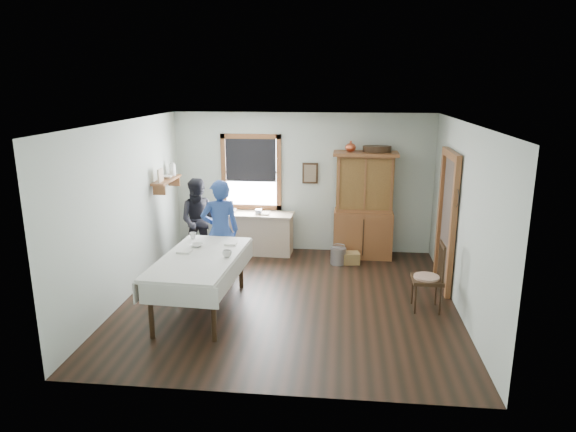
{
  "coord_description": "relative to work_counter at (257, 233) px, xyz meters",
  "views": [
    {
      "loc": [
        0.75,
        -7.29,
        3.24
      ],
      "look_at": [
        -0.05,
        0.3,
        1.25
      ],
      "focal_mm": 32.0,
      "sensor_mm": 36.0,
      "label": 1
    }
  ],
  "objects": [
    {
      "name": "work_counter",
      "position": [
        0.0,
        0.0,
        0.0
      ],
      "size": [
        1.42,
        0.59,
        0.8
      ],
      "primitive_type": "cube",
      "rotation": [
        0.0,
        0.0,
        -0.04
      ],
      "color": "tan",
      "rests_on": "room"
    },
    {
      "name": "table_bowl",
      "position": [
        -0.55,
        -2.24,
        0.45
      ],
      "size": [
        0.21,
        0.21,
        0.05
      ],
      "primitive_type": "imported",
      "rotation": [
        0.0,
        0.0,
        0.02
      ],
      "color": "silver",
      "rests_on": "dining_table"
    },
    {
      "name": "shelf_bowl",
      "position": [
        -1.52,
        -0.62,
        1.2
      ],
      "size": [
        0.22,
        0.22,
        0.05
      ],
      "primitive_type": "imported",
      "color": "silver",
      "rests_on": "wall_shelf"
    },
    {
      "name": "dining_table",
      "position": [
        -0.39,
        -2.67,
        0.01
      ],
      "size": [
        1.21,
        2.13,
        0.83
      ],
      "primitive_type": "cube",
      "rotation": [
        0.0,
        0.0,
        -0.06
      ],
      "color": "silver",
      "rests_on": "room"
    },
    {
      "name": "table_cup_a",
      "position": [
        0.01,
        -2.66,
        0.48
      ],
      "size": [
        0.16,
        0.16,
        0.1
      ],
      "primitive_type": "imported",
      "rotation": [
        0.0,
        0.0,
        0.24
      ],
      "color": "silver",
      "rests_on": "dining_table"
    },
    {
      "name": "room",
      "position": [
        0.85,
        -2.17,
        0.95
      ],
      "size": [
        5.01,
        5.01,
        2.7
      ],
      "color": "black",
      "rests_on": "ground"
    },
    {
      "name": "wicker_basket",
      "position": [
        1.79,
        -0.43,
        -0.3
      ],
      "size": [
        0.39,
        0.31,
        0.21
      ],
      "primitive_type": "cube",
      "rotation": [
        0.0,
        0.0,
        0.17
      ],
      "color": "olive",
      "rests_on": "room"
    },
    {
      "name": "counter_bowl",
      "position": [
        -0.5,
        0.04,
        0.43
      ],
      "size": [
        0.21,
        0.21,
        0.06
      ],
      "primitive_type": "imported",
      "rotation": [
        0.0,
        0.0,
        -0.07
      ],
      "color": "silver",
      "rests_on": "work_counter"
    },
    {
      "name": "pail",
      "position": [
        1.59,
        -0.47,
        -0.25
      ],
      "size": [
        0.32,
        0.32,
        0.31
      ],
      "primitive_type": "cube",
      "rotation": [
        0.0,
        0.0,
        0.14
      ],
      "color": "#9DA1A6",
      "rests_on": "room"
    },
    {
      "name": "counter_book",
      "position": [
        0.04,
        -0.04,
        0.41
      ],
      "size": [
        0.18,
        0.24,
        0.02
      ],
      "primitive_type": "imported",
      "rotation": [
        0.0,
        0.0,
        0.05
      ],
      "color": "#6E5E49",
      "rests_on": "work_counter"
    },
    {
      "name": "framed_picture",
      "position": [
        1.0,
        0.29,
        1.15
      ],
      "size": [
        0.3,
        0.04,
        0.4
      ],
      "primitive_type": "cube",
      "color": "#312111",
      "rests_on": "room"
    },
    {
      "name": "doorway",
      "position": [
        3.31,
        -1.32,
        0.76
      ],
      "size": [
        0.09,
        1.14,
        2.22
      ],
      "color": "#4E4137",
      "rests_on": "room"
    },
    {
      "name": "wall_shelf",
      "position": [
        -1.52,
        -0.64,
        1.17
      ],
      "size": [
        0.24,
        1.0,
        0.44
      ],
      "color": "#925A2D",
      "rests_on": "room"
    },
    {
      "name": "figure_dark",
      "position": [
        -0.97,
        -0.58,
        0.32
      ],
      "size": [
        0.8,
        0.67,
        1.45
      ],
      "primitive_type": "imported",
      "rotation": [
        0.0,
        0.0,
        0.19
      ],
      "color": "black",
      "rests_on": "room"
    },
    {
      "name": "window",
      "position": [
        -0.15,
        0.29,
        1.22
      ],
      "size": [
        1.18,
        0.07,
        1.48
      ],
      "color": "white",
      "rests_on": "room"
    },
    {
      "name": "china_hutch",
      "position": [
        2.04,
        0.01,
        0.6
      ],
      "size": [
        1.19,
        0.58,
        2.01
      ],
      "primitive_type": "cube",
      "rotation": [
        0.0,
        0.0,
        -0.01
      ],
      "color": "#925A2D",
      "rests_on": "room"
    },
    {
      "name": "woman_blue",
      "position": [
        -0.36,
        -1.5,
        0.4
      ],
      "size": [
        0.68,
        0.57,
        1.6
      ],
      "primitive_type": "imported",
      "rotation": [
        0.0,
        0.0,
        3.51
      ],
      "color": "navy",
      "rests_on": "room"
    },
    {
      "name": "table_cup_b",
      "position": [
        -0.73,
        -1.84,
        0.48
      ],
      "size": [
        0.13,
        0.13,
        0.1
      ],
      "primitive_type": "imported",
      "rotation": [
        0.0,
        0.0,
        -0.22
      ],
      "color": "silver",
      "rests_on": "dining_table"
    },
    {
      "name": "rug_beater",
      "position": [
        3.3,
        -1.87,
        1.32
      ],
      "size": [
        0.01,
        0.27,
        0.27
      ],
      "primitive_type": "torus",
      "rotation": [
        0.0,
        1.57,
        0.0
      ],
      "color": "black",
      "rests_on": "room"
    },
    {
      "name": "spindle_chair",
      "position": [
        2.89,
        -2.3,
        0.11
      ],
      "size": [
        0.48,
        0.48,
        1.03
      ],
      "primitive_type": "cube",
      "rotation": [
        0.0,
        0.0,
        -0.01
      ],
      "color": "#312111",
      "rests_on": "room"
    }
  ]
}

